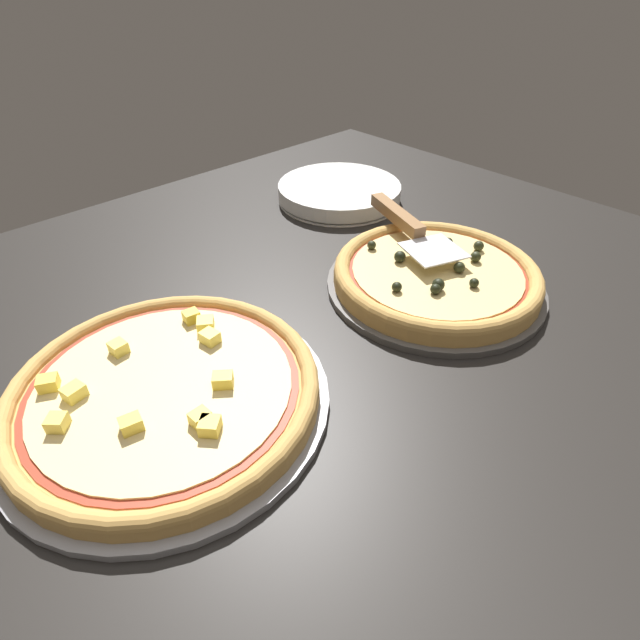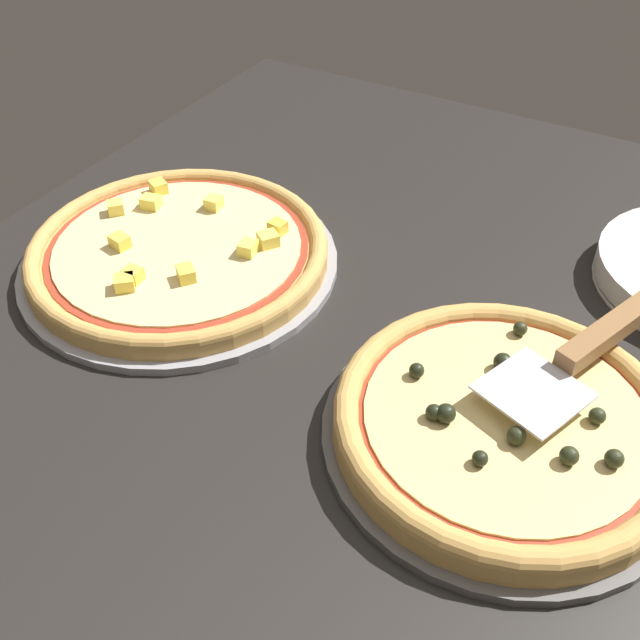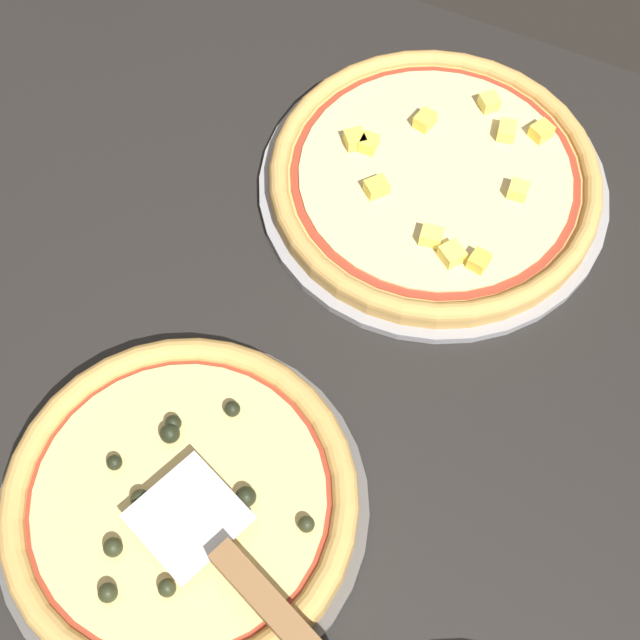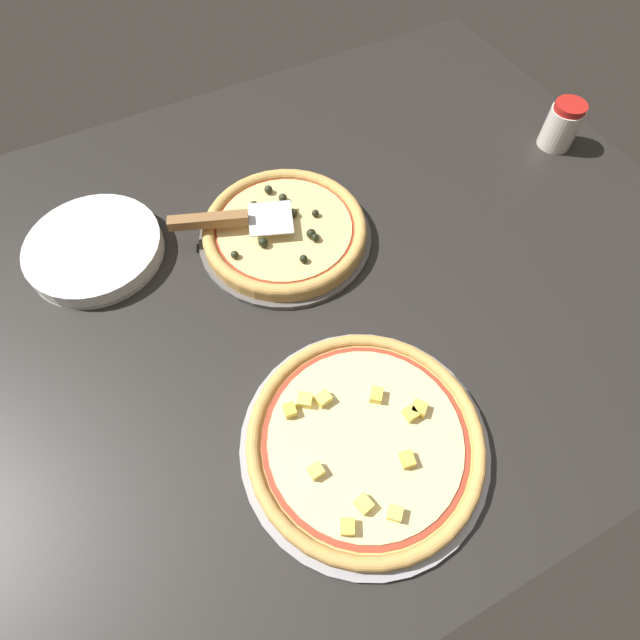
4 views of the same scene
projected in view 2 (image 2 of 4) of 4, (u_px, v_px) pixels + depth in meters
ground_plane at (386, 452)px, 70.90cm from camera, size 143.77×119.88×3.60cm
pizza_pan_front at (501, 436)px, 69.46cm from camera, size 33.53×33.53×1.00cm
pizza_front at (505, 420)px, 68.07cm from camera, size 31.52×31.52×4.24cm
pizza_pan_back at (180, 262)px, 90.05cm from camera, size 37.95×37.95×1.00cm
pizza_back at (178, 250)px, 88.89cm from camera, size 35.67×35.67×3.52cm
serving_spatula at (596, 341)px, 71.06cm from camera, size 23.30×12.98×2.00cm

